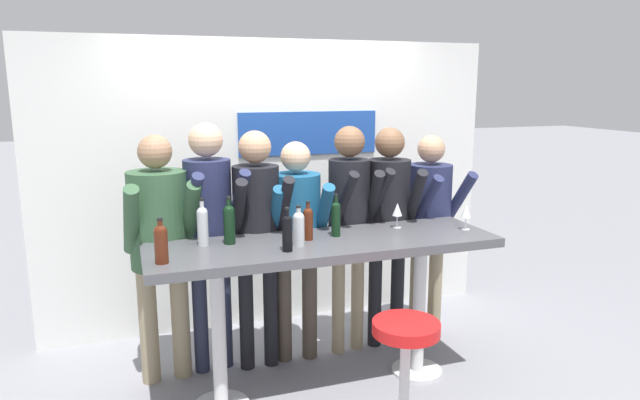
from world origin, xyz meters
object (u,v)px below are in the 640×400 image
at_px(person_left, 209,219).
at_px(person_center_left, 257,223).
at_px(wine_glass_1, 466,212).
at_px(person_right, 388,212).
at_px(person_far_right, 430,214).
at_px(person_far_left, 160,233).
at_px(wine_bottle_3, 336,217).
at_px(wine_glass_0, 397,210).
at_px(wine_bottle_6, 308,222).
at_px(wine_bottle_5, 161,242).
at_px(wine_bottle_4, 203,224).
at_px(tasting_table, 325,264).
at_px(wine_bottle_2, 229,222).
at_px(bar_stool, 405,363).
at_px(wine_bottle_1, 287,231).
at_px(wine_bottle_0, 299,227).
at_px(person_center, 296,228).
at_px(person_center_right, 349,213).

height_order(person_left, person_center_left, person_left).
bearing_deg(wine_glass_1, person_right, 122.39).
bearing_deg(person_far_right, person_far_left, 172.96).
bearing_deg(wine_bottle_3, wine_glass_0, 8.44).
xyz_separation_m(person_far_right, wine_bottle_6, (-1.18, -0.49, 0.14)).
bearing_deg(wine_bottle_5, wine_bottle_3, 11.41).
relative_size(person_far_left, person_far_right, 1.04).
bearing_deg(wine_bottle_4, person_far_right, 12.34).
bearing_deg(tasting_table, person_far_right, 26.94).
xyz_separation_m(wine_bottle_2, wine_bottle_3, (0.70, -0.05, -0.01)).
bearing_deg(person_right, tasting_table, -134.47).
relative_size(person_left, wine_bottle_3, 6.23).
xyz_separation_m(bar_stool, wine_bottle_1, (-0.52, 0.56, 0.68)).
xyz_separation_m(person_left, wine_bottle_0, (0.47, -0.59, 0.04)).
bearing_deg(person_far_left, tasting_table, -30.22).
height_order(bar_stool, person_far_right, person_far_right).
distance_m(person_far_right, wine_bottle_2, 1.74).
distance_m(person_far_right, wine_bottle_3, 1.09).
bearing_deg(wine_bottle_2, person_left, 99.99).
distance_m(person_left, wine_bottle_0, 0.76).
height_order(person_far_right, wine_bottle_6, person_far_right).
xyz_separation_m(wine_bottle_3, wine_bottle_4, (-0.87, 0.06, 0.01)).
xyz_separation_m(person_far_left, wine_bottle_5, (-0.03, -0.64, 0.11)).
height_order(person_left, person_far_right, person_left).
xyz_separation_m(person_far_left, wine_bottle_4, (0.24, -0.35, 0.13)).
height_order(tasting_table, wine_bottle_5, wine_bottle_5).
bearing_deg(person_center, person_right, 5.55).
xyz_separation_m(wine_bottle_0, wine_bottle_3, (0.30, 0.15, 0.01)).
bearing_deg(wine_bottle_4, wine_bottle_5, -133.07).
relative_size(person_center, wine_bottle_4, 5.45).
height_order(person_left, wine_bottle_1, person_left).
bearing_deg(wine_bottle_5, wine_bottle_4, 46.93).
height_order(tasting_table, person_center_right, person_center_right).
relative_size(person_center_right, person_far_right, 1.06).
bearing_deg(wine_bottle_2, person_center_left, 52.37).
bearing_deg(wine_bottle_5, wine_bottle_6, 12.19).
distance_m(wine_bottle_3, wine_bottle_6, 0.21).
relative_size(person_center_left, wine_bottle_4, 5.74).
xyz_separation_m(tasting_table, person_left, (-0.67, 0.53, 0.23)).
relative_size(person_far_right, wine_bottle_6, 6.44).
relative_size(wine_bottle_4, wine_glass_0, 1.71).
distance_m(person_right, wine_bottle_5, 1.83).
relative_size(wine_bottle_1, wine_bottle_6, 1.06).
distance_m(person_center_right, wine_bottle_0, 0.78).
relative_size(person_right, wine_bottle_5, 6.57).
bearing_deg(bar_stool, wine_bottle_1, 132.98).
height_order(person_center_left, wine_bottle_1, person_center_left).
relative_size(person_left, wine_bottle_2, 5.86).
distance_m(person_center, person_far_right, 1.13).
height_order(person_center_right, wine_glass_0, person_center_right).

